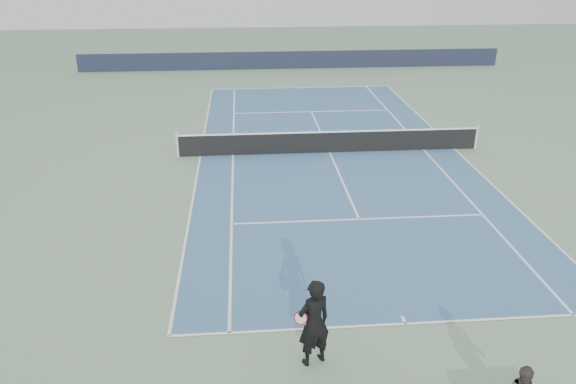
{
  "coord_description": "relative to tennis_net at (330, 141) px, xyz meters",
  "views": [
    {
      "loc": [
        -3.63,
        -22.39,
        8.15
      ],
      "look_at": [
        -2.32,
        -6.49,
        1.1
      ],
      "focal_mm": 35.0,
      "sensor_mm": 36.0,
      "label": 1
    }
  ],
  "objects": [
    {
      "name": "court_surface",
      "position": [
        0.0,
        0.0,
        -0.5
      ],
      "size": [
        10.97,
        23.77,
        0.01
      ],
      "primitive_type": "cube",
      "color": "#3C638E",
      "rests_on": "ground"
    },
    {
      "name": "tennis_net",
      "position": [
        0.0,
        0.0,
        0.0
      ],
      "size": [
        12.9,
        0.1,
        1.07
      ],
      "color": "silver",
      "rests_on": "ground"
    },
    {
      "name": "windscreen_far",
      "position": [
        0.0,
        17.88,
        0.1
      ],
      "size": [
        30.0,
        0.25,
        1.2
      ],
      "primitive_type": "cube",
      "color": "black",
      "rests_on": "ground"
    },
    {
      "name": "ground",
      "position": [
        0.0,
        0.0,
        -0.5
      ],
      "size": [
        80.0,
        80.0,
        0.0
      ],
      "primitive_type": "plane",
      "color": "slate"
    },
    {
      "name": "tennis_player",
      "position": [
        -2.32,
        -12.98,
        0.51
      ],
      "size": [
        0.92,
        0.81,
        2.02
      ],
      "color": "black",
      "rests_on": "ground"
    }
  ]
}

